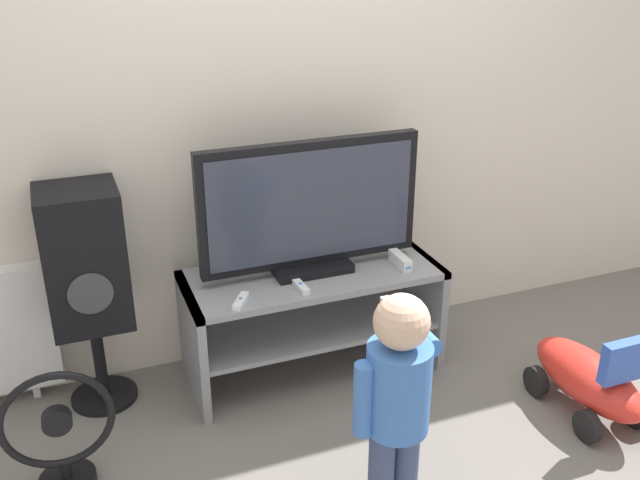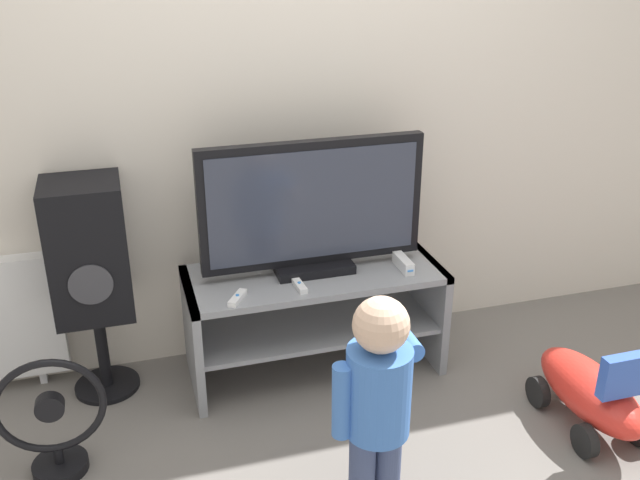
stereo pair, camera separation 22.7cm
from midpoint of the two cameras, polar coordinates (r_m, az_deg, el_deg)
The scene contains 11 objects.
ground_plane at distance 3.21m, azimuth 2.80°, elevation -12.38°, with size 16.00×16.00×0.00m, color slate.
wall_back at distance 3.16m, azimuth -0.03°, elevation 13.02°, with size 10.00×0.06×2.60m.
tv_stand at distance 3.21m, azimuth 1.56°, elevation -5.28°, with size 1.14×0.46×0.50m.
television at distance 3.04m, azimuth 1.53°, elevation 2.48°, with size 0.98×0.20×0.59m.
game_console at distance 3.19m, azimuth 8.72°, elevation -1.89°, with size 0.04×0.16×0.05m.
remote_primary at distance 2.91m, azimuth -4.40°, elevation -4.68°, with size 0.10×0.13×0.03m.
remote_secondary at distance 3.00m, azimuth 0.49°, elevation -3.68°, with size 0.04×0.13×0.03m.
child at distance 2.40m, azimuth 7.42°, elevation -11.96°, with size 0.32×0.48×0.85m.
speaker_tower at distance 3.04m, azimuth -16.01°, elevation -1.21°, with size 0.31×0.31×0.97m.
floor_fan at distance 2.84m, azimuth -18.43°, elevation -13.73°, with size 0.40×0.21×0.49m.
ride_on_toy at distance 3.19m, azimuth 22.84°, elevation -11.16°, with size 0.29×0.60×0.43m.
Camera 2 is at (-0.77, -2.47, 1.90)m, focal length 40.00 mm.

